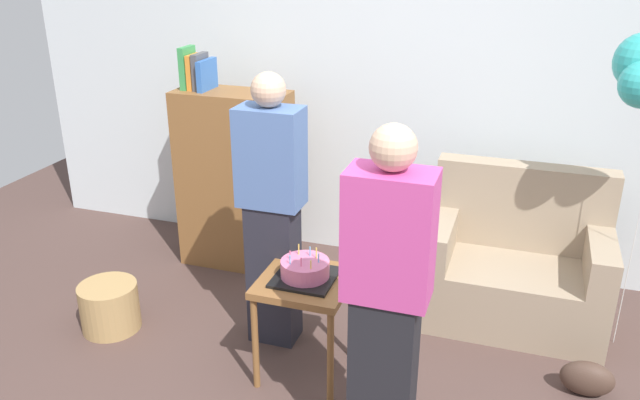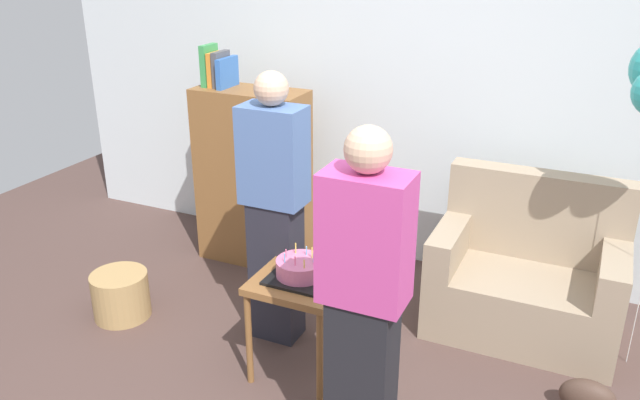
# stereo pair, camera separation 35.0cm
# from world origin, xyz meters

# --- Properties ---
(wall_back) EXTENTS (6.00, 0.10, 2.70)m
(wall_back) POSITION_xyz_m (0.00, 2.05, 1.35)
(wall_back) COLOR silver
(wall_back) RESTS_ON ground_plane
(couch) EXTENTS (1.10, 0.70, 0.96)m
(couch) POSITION_xyz_m (0.86, 1.41, 0.34)
(couch) COLOR gray
(couch) RESTS_ON ground_plane
(bookshelf) EXTENTS (0.80, 0.36, 1.59)m
(bookshelf) POSITION_xyz_m (-1.13, 1.53, 0.67)
(bookshelf) COLOR brown
(bookshelf) RESTS_ON ground_plane
(side_table) EXTENTS (0.48, 0.48, 0.59)m
(side_table) POSITION_xyz_m (-0.20, 0.43, 0.50)
(side_table) COLOR brown
(side_table) RESTS_ON ground_plane
(birthday_cake) EXTENTS (0.32, 0.32, 0.17)m
(birthday_cake) POSITION_xyz_m (-0.20, 0.43, 0.64)
(birthday_cake) COLOR black
(birthday_cake) RESTS_ON side_table
(person_blowing_candles) EXTENTS (0.36, 0.22, 1.63)m
(person_blowing_candles) POSITION_xyz_m (-0.49, 0.70, 0.83)
(person_blowing_candles) COLOR #23232D
(person_blowing_candles) RESTS_ON ground_plane
(person_holding_cake) EXTENTS (0.36, 0.22, 1.63)m
(person_holding_cake) POSITION_xyz_m (0.35, -0.08, 0.83)
(person_holding_cake) COLOR black
(person_holding_cake) RESTS_ON ground_plane
(wicker_basket) EXTENTS (0.36, 0.36, 0.30)m
(wicker_basket) POSITION_xyz_m (-1.50, 0.46, 0.15)
(wicker_basket) COLOR #A88451
(wicker_basket) RESTS_ON ground_plane
(handbag) EXTENTS (0.28, 0.14, 0.20)m
(handbag) POSITION_xyz_m (1.29, 0.72, 0.10)
(handbag) COLOR #473328
(handbag) RESTS_ON ground_plane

